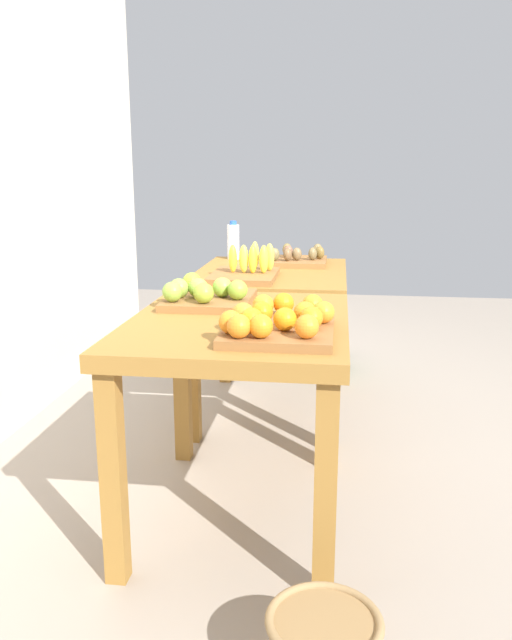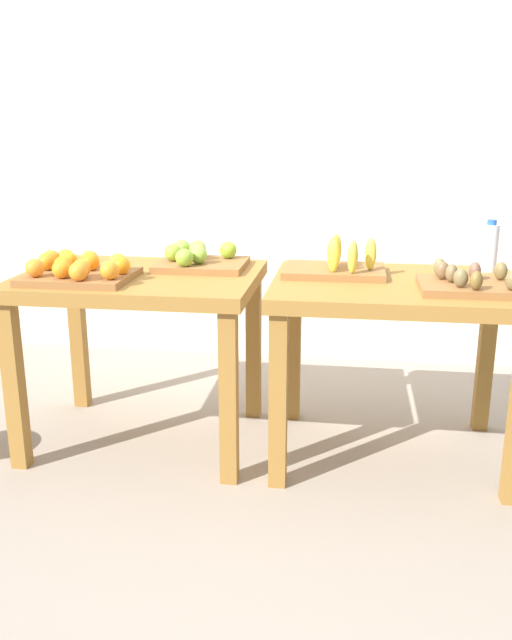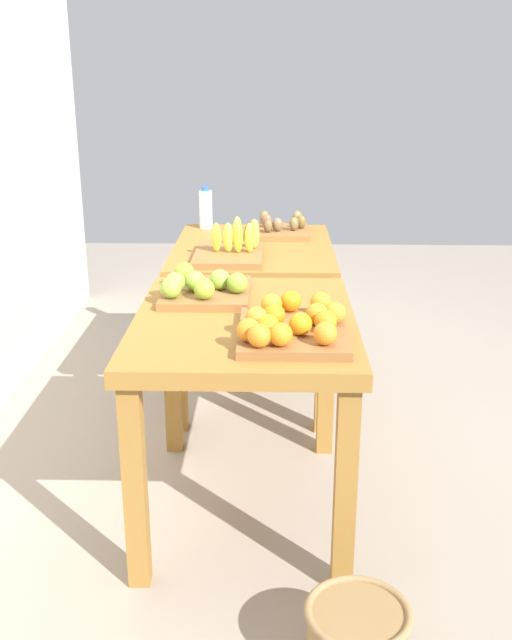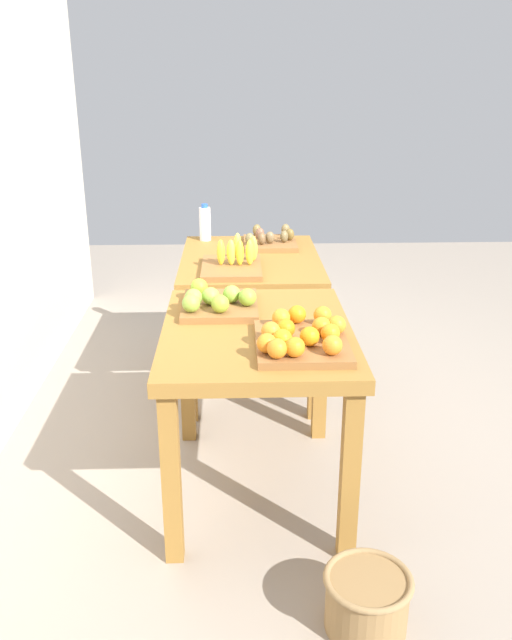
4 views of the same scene
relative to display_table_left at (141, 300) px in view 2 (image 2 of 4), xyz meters
The scene contains 9 objects.
ground_plane 0.88m from the display_table_left, ahead, with size 8.00×8.00×0.00m, color gray.
back_wall 1.68m from the display_table_left, 67.47° to the left, with size 4.40×0.12×3.00m, color beige.
display_table_left is the anchor object (origin of this frame).
display_table_right 1.12m from the display_table_left, ahead, with size 1.04×0.80×0.80m.
orange_bin 0.32m from the display_table_left, 142.05° to the right, with size 0.46×0.39×0.11m.
apple_bin 0.33m from the display_table_left, 37.25° to the left, with size 0.40×0.36×0.11m.
banana_crate 0.89m from the display_table_left, ahead, with size 0.44×0.32×0.17m.
kiwi_bin 1.40m from the display_table_left, ahead, with size 0.36×0.32×0.10m.
water_bottle 1.58m from the display_table_left, 10.21° to the left, with size 0.07×0.07×0.23m.
Camera 2 is at (0.36, -2.78, 1.40)m, focal length 37.27 mm.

